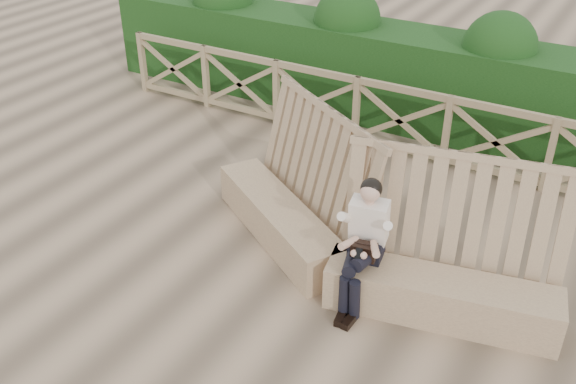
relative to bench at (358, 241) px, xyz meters
The scene contains 5 objects.
ground 1.00m from the bench, 139.55° to the right, with size 60.00×60.00×0.00m, color brown.
bench is the anchor object (origin of this frame).
woman 0.60m from the bench, 59.33° to the right, with size 0.43×0.85×1.42m.
guardrail 2.99m from the bench, 103.50° to the left, with size 10.10×0.09×1.10m.
hedge 4.18m from the bench, 99.64° to the left, with size 12.00×1.20×1.50m, color black.
Camera 1 is at (2.99, -4.82, 4.56)m, focal length 40.00 mm.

